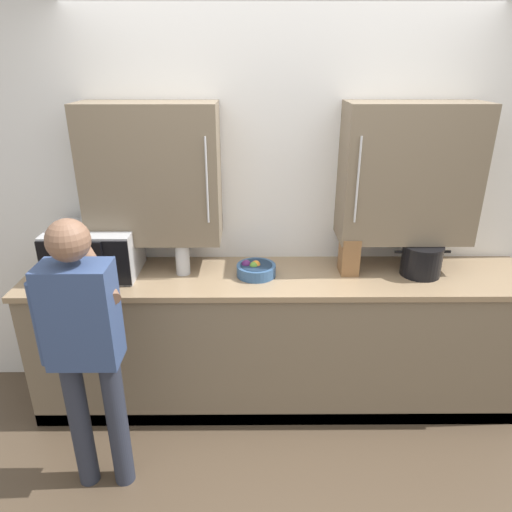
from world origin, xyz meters
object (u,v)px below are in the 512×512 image
object	(u,v)px
stock_pot	(421,260)
person_figure	(84,339)
microwave_oven	(91,251)
fruit_bowl	(256,269)
knife_block	(349,254)
thermos_flask	(182,253)

from	to	relation	value
stock_pot	person_figure	size ratio (longest dim) A/B	0.22
stock_pot	microwave_oven	bearing A→B (deg)	179.17
person_figure	microwave_oven	bearing A→B (deg)	103.41
stock_pot	fruit_bowl	bearing A→B (deg)	-179.57
microwave_oven	knife_block	bearing A→B (deg)	0.18
microwave_oven	fruit_bowl	world-z (taller)	microwave_oven
stock_pot	thermos_flask	size ratio (longest dim) A/B	1.25
thermos_flask	person_figure	bearing A→B (deg)	-118.92
knife_block	person_figure	size ratio (longest dim) A/B	0.21
thermos_flask	fruit_bowl	world-z (taller)	thermos_flask
microwave_oven	stock_pot	bearing A→B (deg)	-0.83
fruit_bowl	person_figure	world-z (taller)	person_figure
thermos_flask	knife_block	size ratio (longest dim) A/B	0.85
fruit_bowl	person_figure	distance (m)	1.09
stock_pot	fruit_bowl	world-z (taller)	stock_pot
microwave_oven	fruit_bowl	size ratio (longest dim) A/B	2.16
thermos_flask	fruit_bowl	distance (m)	0.47
fruit_bowl	knife_block	xyz separation A→B (m)	(0.58, 0.04, 0.08)
microwave_oven	thermos_flask	size ratio (longest dim) A/B	1.91
microwave_oven	person_figure	bearing A→B (deg)	-76.59
knife_block	person_figure	bearing A→B (deg)	-153.22
person_figure	stock_pot	bearing A→B (deg)	20.14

